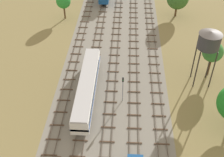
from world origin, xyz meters
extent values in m
plane|color=olive|center=(0.00, 56.00, 0.00)|extent=(480.00, 480.00, 0.00)
cube|color=gray|center=(0.00, 56.00, 0.00)|extent=(21.08, 176.00, 0.01)
cube|color=#47382D|center=(-9.26, 57.00, 0.22)|extent=(0.07, 126.00, 0.15)
cube|color=#47382D|center=(-7.82, 57.00, 0.22)|extent=(0.07, 126.00, 0.15)
cube|color=brown|center=(-8.54, 19.50, 0.07)|extent=(2.40, 0.22, 0.14)
cube|color=brown|center=(-8.54, 22.50, 0.07)|extent=(2.40, 0.22, 0.14)
cube|color=brown|center=(-8.54, 25.50, 0.07)|extent=(2.40, 0.22, 0.14)
cube|color=brown|center=(-8.54, 28.50, 0.07)|extent=(2.40, 0.22, 0.14)
cube|color=brown|center=(-8.54, 31.50, 0.07)|extent=(2.40, 0.22, 0.14)
cube|color=brown|center=(-8.54, 34.50, 0.07)|extent=(2.40, 0.22, 0.14)
cube|color=brown|center=(-8.54, 37.50, 0.07)|extent=(2.40, 0.22, 0.14)
cube|color=brown|center=(-8.54, 40.50, 0.07)|extent=(2.40, 0.22, 0.14)
cube|color=brown|center=(-8.54, 43.50, 0.07)|extent=(2.40, 0.22, 0.14)
cube|color=brown|center=(-8.54, 46.50, 0.07)|extent=(2.40, 0.22, 0.14)
cube|color=brown|center=(-8.54, 49.50, 0.07)|extent=(2.40, 0.22, 0.14)
cube|color=brown|center=(-8.54, 52.50, 0.07)|extent=(2.40, 0.22, 0.14)
cube|color=brown|center=(-8.54, 55.50, 0.07)|extent=(2.40, 0.22, 0.14)
cube|color=brown|center=(-8.54, 58.50, 0.07)|extent=(2.40, 0.22, 0.14)
cube|color=brown|center=(-8.54, 61.50, 0.07)|extent=(2.40, 0.22, 0.14)
cube|color=brown|center=(-8.54, 64.50, 0.07)|extent=(2.40, 0.22, 0.14)
cube|color=brown|center=(-8.54, 67.50, 0.07)|extent=(2.40, 0.22, 0.14)
cube|color=brown|center=(-8.54, 70.50, 0.07)|extent=(2.40, 0.22, 0.14)
cube|color=brown|center=(-8.54, 73.50, 0.07)|extent=(2.40, 0.22, 0.14)
cube|color=#47382D|center=(-4.99, 57.00, 0.22)|extent=(0.07, 126.00, 0.15)
cube|color=#47382D|center=(-3.55, 57.00, 0.22)|extent=(0.07, 126.00, 0.15)
cube|color=brown|center=(-4.27, 19.50, 0.07)|extent=(2.40, 0.22, 0.14)
cube|color=brown|center=(-4.27, 22.50, 0.07)|extent=(2.40, 0.22, 0.14)
cube|color=brown|center=(-4.27, 25.50, 0.07)|extent=(2.40, 0.22, 0.14)
cube|color=brown|center=(-4.27, 28.50, 0.07)|extent=(2.40, 0.22, 0.14)
cube|color=brown|center=(-4.27, 31.50, 0.07)|extent=(2.40, 0.22, 0.14)
cube|color=brown|center=(-4.27, 34.50, 0.07)|extent=(2.40, 0.22, 0.14)
cube|color=brown|center=(-4.27, 37.50, 0.07)|extent=(2.40, 0.22, 0.14)
cube|color=brown|center=(-4.27, 40.50, 0.07)|extent=(2.40, 0.22, 0.14)
cube|color=brown|center=(-4.27, 43.50, 0.07)|extent=(2.40, 0.22, 0.14)
cube|color=brown|center=(-4.27, 46.50, 0.07)|extent=(2.40, 0.22, 0.14)
cube|color=brown|center=(-4.27, 49.50, 0.07)|extent=(2.40, 0.22, 0.14)
cube|color=brown|center=(-4.27, 52.50, 0.07)|extent=(2.40, 0.22, 0.14)
cube|color=brown|center=(-4.27, 55.50, 0.07)|extent=(2.40, 0.22, 0.14)
cube|color=brown|center=(-4.27, 58.50, 0.07)|extent=(2.40, 0.22, 0.14)
cube|color=brown|center=(-4.27, 61.50, 0.07)|extent=(2.40, 0.22, 0.14)
cube|color=brown|center=(-4.27, 64.50, 0.07)|extent=(2.40, 0.22, 0.14)
cube|color=brown|center=(-4.27, 67.50, 0.07)|extent=(2.40, 0.22, 0.14)
cube|color=brown|center=(-4.27, 70.50, 0.07)|extent=(2.40, 0.22, 0.14)
cube|color=brown|center=(-4.27, 73.50, 0.07)|extent=(2.40, 0.22, 0.14)
cube|color=#47382D|center=(-0.72, 57.00, 0.22)|extent=(0.07, 126.00, 0.15)
cube|color=#47382D|center=(0.72, 57.00, 0.22)|extent=(0.07, 126.00, 0.15)
cube|color=brown|center=(0.00, 22.50, 0.07)|extent=(2.40, 0.22, 0.14)
cube|color=brown|center=(0.00, 25.50, 0.07)|extent=(2.40, 0.22, 0.14)
cube|color=brown|center=(0.00, 28.50, 0.07)|extent=(2.40, 0.22, 0.14)
cube|color=brown|center=(0.00, 31.50, 0.07)|extent=(2.40, 0.22, 0.14)
cube|color=brown|center=(0.00, 34.50, 0.07)|extent=(2.40, 0.22, 0.14)
cube|color=brown|center=(0.00, 37.50, 0.07)|extent=(2.40, 0.22, 0.14)
cube|color=brown|center=(0.00, 40.50, 0.07)|extent=(2.40, 0.22, 0.14)
cube|color=brown|center=(0.00, 43.50, 0.07)|extent=(2.40, 0.22, 0.14)
cube|color=brown|center=(0.00, 46.50, 0.07)|extent=(2.40, 0.22, 0.14)
cube|color=brown|center=(0.00, 49.50, 0.07)|extent=(2.40, 0.22, 0.14)
cube|color=brown|center=(0.00, 52.50, 0.07)|extent=(2.40, 0.22, 0.14)
cube|color=brown|center=(0.00, 55.50, 0.07)|extent=(2.40, 0.22, 0.14)
cube|color=brown|center=(0.00, 58.50, 0.07)|extent=(2.40, 0.22, 0.14)
cube|color=brown|center=(0.00, 61.50, 0.07)|extent=(2.40, 0.22, 0.14)
cube|color=brown|center=(0.00, 64.50, 0.07)|extent=(2.40, 0.22, 0.14)
cube|color=brown|center=(0.00, 67.50, 0.07)|extent=(2.40, 0.22, 0.14)
cube|color=brown|center=(0.00, 70.50, 0.07)|extent=(2.40, 0.22, 0.14)
cube|color=brown|center=(0.00, 73.50, 0.07)|extent=(2.40, 0.22, 0.14)
cube|color=#47382D|center=(3.55, 57.00, 0.22)|extent=(0.07, 126.00, 0.15)
cube|color=#47382D|center=(4.99, 57.00, 0.22)|extent=(0.07, 126.00, 0.15)
cube|color=brown|center=(4.27, 22.50, 0.07)|extent=(2.40, 0.22, 0.14)
cube|color=brown|center=(4.27, 25.50, 0.07)|extent=(2.40, 0.22, 0.14)
cube|color=brown|center=(4.27, 28.50, 0.07)|extent=(2.40, 0.22, 0.14)
cube|color=brown|center=(4.27, 31.50, 0.07)|extent=(2.40, 0.22, 0.14)
cube|color=brown|center=(4.27, 34.50, 0.07)|extent=(2.40, 0.22, 0.14)
cube|color=brown|center=(4.27, 37.50, 0.07)|extent=(2.40, 0.22, 0.14)
cube|color=brown|center=(4.27, 40.50, 0.07)|extent=(2.40, 0.22, 0.14)
cube|color=brown|center=(4.27, 43.50, 0.07)|extent=(2.40, 0.22, 0.14)
cube|color=brown|center=(4.27, 46.50, 0.07)|extent=(2.40, 0.22, 0.14)
cube|color=brown|center=(4.27, 49.50, 0.07)|extent=(2.40, 0.22, 0.14)
cube|color=brown|center=(4.27, 52.50, 0.07)|extent=(2.40, 0.22, 0.14)
cube|color=brown|center=(4.27, 55.50, 0.07)|extent=(2.40, 0.22, 0.14)
cube|color=brown|center=(4.27, 58.50, 0.07)|extent=(2.40, 0.22, 0.14)
cube|color=brown|center=(4.27, 61.50, 0.07)|extent=(2.40, 0.22, 0.14)
cube|color=brown|center=(4.27, 64.50, 0.07)|extent=(2.40, 0.22, 0.14)
cube|color=brown|center=(4.27, 67.50, 0.07)|extent=(2.40, 0.22, 0.14)
cube|color=brown|center=(4.27, 70.50, 0.07)|extent=(2.40, 0.22, 0.14)
cube|color=brown|center=(4.27, 73.50, 0.07)|extent=(2.40, 0.22, 0.14)
cube|color=#47382D|center=(7.82, 57.00, 0.22)|extent=(0.07, 126.00, 0.15)
cube|color=#47382D|center=(9.26, 57.00, 0.22)|extent=(0.07, 126.00, 0.15)
cube|color=brown|center=(8.54, 22.50, 0.07)|extent=(2.40, 0.22, 0.14)
cube|color=brown|center=(8.54, 25.50, 0.07)|extent=(2.40, 0.22, 0.14)
cube|color=brown|center=(8.54, 28.50, 0.07)|extent=(2.40, 0.22, 0.14)
cube|color=brown|center=(8.54, 31.50, 0.07)|extent=(2.40, 0.22, 0.14)
cube|color=brown|center=(8.54, 34.50, 0.07)|extent=(2.40, 0.22, 0.14)
cube|color=brown|center=(8.54, 37.50, 0.07)|extent=(2.40, 0.22, 0.14)
cube|color=brown|center=(8.54, 40.50, 0.07)|extent=(2.40, 0.22, 0.14)
cube|color=brown|center=(8.54, 43.50, 0.07)|extent=(2.40, 0.22, 0.14)
cube|color=brown|center=(8.54, 46.50, 0.07)|extent=(2.40, 0.22, 0.14)
cube|color=brown|center=(8.54, 49.50, 0.07)|extent=(2.40, 0.22, 0.14)
cube|color=brown|center=(8.54, 52.50, 0.07)|extent=(2.40, 0.22, 0.14)
cube|color=brown|center=(8.54, 55.50, 0.07)|extent=(2.40, 0.22, 0.14)
cube|color=brown|center=(8.54, 58.50, 0.07)|extent=(2.40, 0.22, 0.14)
cube|color=brown|center=(8.54, 61.50, 0.07)|extent=(2.40, 0.22, 0.14)
cube|color=brown|center=(8.54, 64.50, 0.07)|extent=(2.40, 0.22, 0.14)
cube|color=brown|center=(8.54, 67.50, 0.07)|extent=(2.40, 0.22, 0.14)
cube|color=brown|center=(8.54, 70.50, 0.07)|extent=(2.40, 0.22, 0.14)
cube|color=brown|center=(8.54, 73.50, 0.07)|extent=(2.40, 0.22, 0.14)
cube|color=white|center=(-4.27, 32.65, 2.43)|extent=(2.90, 20.00, 2.60)
cube|color=#193F99|center=(-4.27, 32.65, 2.17)|extent=(2.96, 20.00, 0.44)
cube|color=black|center=(-4.27, 31.65, 3.08)|extent=(2.96, 16.80, 0.70)
cube|color=#B7B7BC|center=(-4.27, 32.65, 3.91)|extent=(2.67, 20.00, 0.36)
cube|color=#193F99|center=(-4.27, 42.90, 2.30)|extent=(2.67, 0.50, 2.34)
cylinder|color=black|center=(-4.99, 38.75, 0.71)|extent=(0.13, 0.84, 0.84)
cylinder|color=black|center=(-3.55, 38.75, 0.71)|extent=(0.13, 0.84, 0.84)
cylinder|color=black|center=(-4.99, 40.55, 0.71)|extent=(0.13, 0.84, 0.84)
cylinder|color=black|center=(-3.55, 40.55, 0.71)|extent=(0.13, 0.84, 0.84)
cube|color=black|center=(-4.27, 39.65, 0.71)|extent=(1.68, 2.20, 0.24)
cylinder|color=black|center=(-4.99, 24.75, 0.71)|extent=(0.13, 0.84, 0.84)
cylinder|color=black|center=(-3.55, 24.75, 0.71)|extent=(0.13, 0.84, 0.84)
cylinder|color=black|center=(-4.99, 26.55, 0.71)|extent=(0.13, 0.84, 0.84)
cylinder|color=black|center=(-3.55, 26.55, 0.71)|extent=(0.13, 0.84, 0.84)
cube|color=black|center=(-4.27, 25.65, 0.71)|extent=(1.68, 2.20, 0.24)
cylinder|color=black|center=(-4.99, 71.24, 0.69)|extent=(0.13, 0.80, 0.80)
cylinder|color=black|center=(-3.55, 71.24, 0.69)|extent=(0.13, 0.80, 0.80)
cylinder|color=black|center=(-4.99, 73.04, 0.69)|extent=(0.13, 0.80, 0.80)
cylinder|color=black|center=(-3.55, 73.04, 0.69)|extent=(0.13, 0.80, 0.80)
cube|color=black|center=(-4.27, 72.14, 0.69)|extent=(1.68, 2.20, 0.24)
cylinder|color=#2D2826|center=(15.61, 36.79, 3.97)|extent=(0.24, 0.24, 7.93)
cylinder|color=#2D2826|center=(18.58, 36.79, 3.97)|extent=(0.24, 0.24, 7.93)
cylinder|color=#2D2826|center=(15.61, 39.76, 3.97)|extent=(0.24, 0.24, 7.93)
cylinder|color=#2D2826|center=(18.58, 39.76, 3.97)|extent=(0.24, 0.24, 7.93)
cylinder|color=#333338|center=(17.10, 38.28, 9.33)|extent=(3.97, 3.97, 2.80)
cone|color=#3F3833|center=(17.10, 38.28, 10.98)|extent=(4.16, 4.16, 0.50)
cylinder|color=gray|center=(2.14, 32.04, 2.78)|extent=(0.16, 0.16, 5.57)
cube|color=black|center=(2.14, 31.86, 5.07)|extent=(0.28, 0.28, 0.80)
sphere|color=green|center=(2.14, 31.74, 5.07)|extent=(0.18, 0.18, 0.18)
cylinder|color=#4C331E|center=(15.56, 66.19, 1.38)|extent=(0.52, 0.52, 2.76)
cylinder|color=#4C331E|center=(-14.01, 63.19, 1.69)|extent=(0.41, 0.41, 3.37)
sphere|color=#2A8B33|center=(-14.01, 63.19, 4.86)|extent=(3.73, 3.73, 3.73)
cylinder|color=#4C331E|center=(19.13, 40.88, 1.88)|extent=(0.49, 0.49, 3.75)
sphere|color=#377A35|center=(19.13, 40.88, 5.37)|extent=(4.04, 4.04, 4.04)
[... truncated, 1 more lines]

